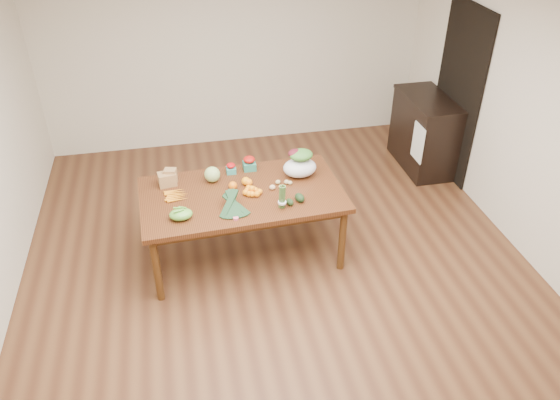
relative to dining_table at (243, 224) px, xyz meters
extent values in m
plane|color=brown|center=(0.30, -0.44, -0.38)|extent=(6.00, 6.00, 0.00)
cube|color=beige|center=(0.30, 2.56, 0.98)|extent=(5.00, 0.02, 2.70)
cube|color=beige|center=(2.80, -0.44, 0.98)|extent=(0.02, 6.00, 2.70)
cube|color=#552C13|center=(0.00, 0.00, 0.00)|extent=(1.97, 1.16, 0.75)
cube|color=black|center=(2.78, 1.16, 0.68)|extent=(0.02, 1.00, 2.10)
cube|color=black|center=(2.52, 1.35, 0.10)|extent=(0.52, 1.02, 0.94)
cube|color=white|center=(2.26, 0.96, 0.18)|extent=(0.02, 0.28, 0.45)
sphere|color=#B5D47A|center=(-0.25, 0.27, 0.45)|extent=(0.16, 0.16, 0.16)
sphere|color=orange|center=(-0.07, 0.08, 0.42)|extent=(0.08, 0.08, 0.08)
sphere|color=#FF9E0F|center=(0.06, 0.13, 0.42)|extent=(0.08, 0.08, 0.08)
sphere|color=orange|center=(0.09, 0.11, 0.41)|extent=(0.07, 0.07, 0.07)
ellipsoid|color=#669D35|center=(-0.59, -0.31, 0.42)|extent=(0.21, 0.16, 0.09)
ellipsoid|color=tan|center=(0.30, -0.01, 0.40)|extent=(0.06, 0.05, 0.05)
ellipsoid|color=tan|center=(0.38, -0.01, 0.39)|extent=(0.05, 0.04, 0.04)
ellipsoid|color=tan|center=(0.45, 0.07, 0.40)|extent=(0.05, 0.05, 0.04)
ellipsoid|color=tan|center=(0.37, 0.08, 0.40)|extent=(0.05, 0.05, 0.04)
ellipsoid|color=#CBBA75|center=(0.49, 0.05, 0.39)|extent=(0.05, 0.04, 0.04)
ellipsoid|color=black|center=(0.40, -0.30, 0.41)|extent=(0.09, 0.11, 0.06)
ellipsoid|color=black|center=(0.51, -0.26, 0.41)|extent=(0.11, 0.14, 0.08)
camera|label=1|loc=(-0.54, -4.37, 3.22)|focal=35.00mm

